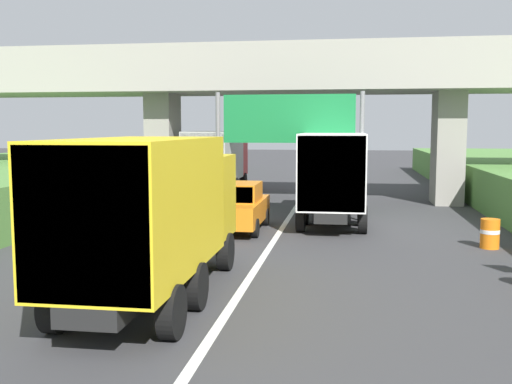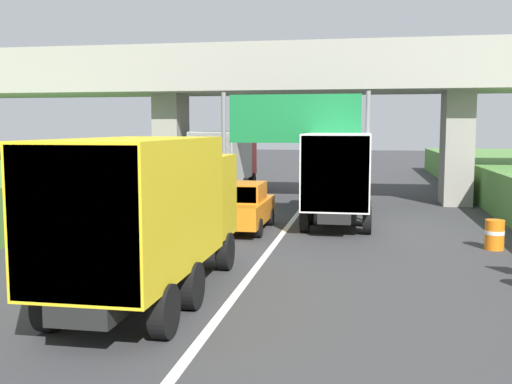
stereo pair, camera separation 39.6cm
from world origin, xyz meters
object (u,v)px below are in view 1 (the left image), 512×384
object	(u,v)px
overhead_highway_sign	(289,126)
car_orange	(237,207)
truck_green	(334,173)
construction_barrel_3	(490,233)
truck_red	(217,159)
truck_yellow	(153,209)

from	to	relation	value
overhead_highway_sign	car_orange	size ratio (longest dim) A/B	1.43
truck_green	construction_barrel_3	bearing A→B (deg)	-41.46
construction_barrel_3	overhead_highway_sign	bearing A→B (deg)	143.68
construction_barrel_3	truck_red	bearing A→B (deg)	130.57
overhead_highway_sign	truck_red	distance (m)	9.83
truck_red	truck_yellow	size ratio (longest dim) A/B	1.00
car_orange	truck_red	bearing A→B (deg)	105.88
car_orange	overhead_highway_sign	bearing A→B (deg)	63.17
truck_green	truck_red	distance (m)	11.15
truck_red	truck_yellow	bearing A→B (deg)	-81.37
truck_green	car_orange	bearing A→B (deg)	-144.25
truck_yellow	construction_barrel_3	distance (m)	10.80
overhead_highway_sign	truck_red	size ratio (longest dim) A/B	0.81
truck_green	truck_yellow	xyz separation A→B (m)	(-3.52, -10.97, 0.00)
truck_red	truck_green	bearing A→B (deg)	-54.03
truck_red	car_orange	xyz separation A→B (m)	(3.24, -11.41, -1.08)
truck_green	car_orange	xyz separation A→B (m)	(-3.31, -2.38, -1.08)
overhead_highway_sign	truck_green	distance (m)	2.59
truck_red	construction_barrel_3	xyz separation A→B (m)	(11.38, -13.29, -1.47)
overhead_highway_sign	truck_yellow	xyz separation A→B (m)	(-1.72, -11.57, -1.76)
overhead_highway_sign	construction_barrel_3	xyz separation A→B (m)	(6.62, -4.87, -3.23)
overhead_highway_sign	truck_green	size ratio (longest dim) A/B	0.81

